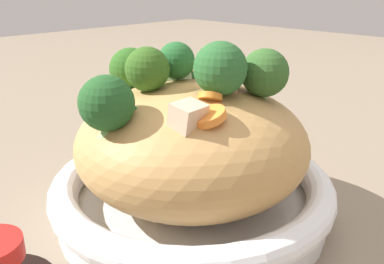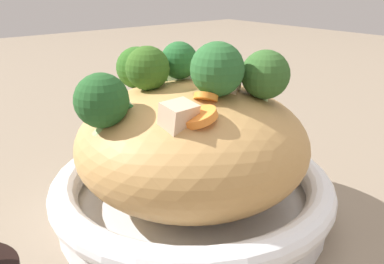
# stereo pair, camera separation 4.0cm
# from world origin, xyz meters

# --- Properties ---
(ground_plane) EXTENTS (3.00, 3.00, 0.00)m
(ground_plane) POSITION_xyz_m (0.00, 0.00, 0.00)
(ground_plane) COLOR #7F6F5C
(serving_bowl) EXTENTS (0.28, 0.28, 0.05)m
(serving_bowl) POSITION_xyz_m (0.00, 0.00, 0.02)
(serving_bowl) COLOR white
(serving_bowl) RESTS_ON ground_plane
(noodle_heap) EXTENTS (0.23, 0.23, 0.12)m
(noodle_heap) POSITION_xyz_m (-0.00, 0.00, 0.08)
(noodle_heap) COLOR tan
(noodle_heap) RESTS_ON serving_bowl
(broccoli_florets) EXTENTS (0.19, 0.20, 0.08)m
(broccoli_florets) POSITION_xyz_m (-0.01, -0.01, 0.15)
(broccoli_florets) COLOR #A5C17C
(broccoli_florets) RESTS_ON serving_bowl
(carrot_coins) EXTENTS (0.10, 0.13, 0.02)m
(carrot_coins) POSITION_xyz_m (0.03, 0.00, 0.13)
(carrot_coins) COLOR orange
(carrot_coins) RESTS_ON serving_bowl
(zucchini_slices) EXTENTS (0.06, 0.15, 0.04)m
(zucchini_slices) POSITION_xyz_m (-0.02, 0.00, 0.13)
(zucchini_slices) COLOR beige
(zucchini_slices) RESTS_ON serving_bowl
(chicken_chunks) EXTENTS (0.15, 0.13, 0.05)m
(chicken_chunks) POSITION_xyz_m (-0.01, 0.02, 0.13)
(chicken_chunks) COLOR beige
(chicken_chunks) RESTS_ON serving_bowl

